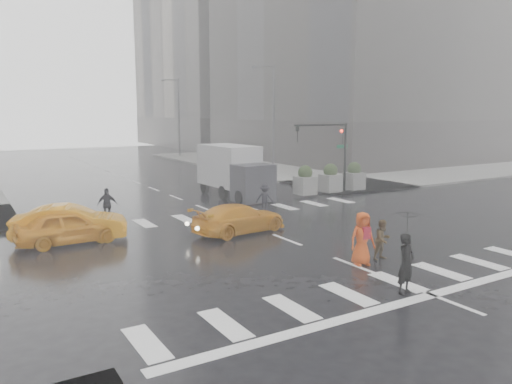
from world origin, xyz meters
TOP-DOWN VIEW (x-y plane):
  - ground at (0.00, 0.00)m, footprint 120.00×120.00m
  - sidewalk_ne at (19.50, 17.50)m, footprint 35.00×35.00m
  - building_ne_far at (29.00, 56.00)m, footprint 26.05×26.05m
  - road_markings at (0.00, 0.00)m, footprint 18.00×48.00m
  - traffic_signal_pole at (9.01, 8.01)m, footprint 4.45×0.42m
  - street_lamp_near at (10.87, 18.00)m, footprint 2.15×0.22m
  - street_lamp_far at (10.87, 38.00)m, footprint 2.15×0.22m
  - planter_west at (7.00, 8.20)m, footprint 1.10×1.10m
  - planter_mid at (9.00, 8.20)m, footprint 1.10×1.10m
  - planter_east at (11.00, 8.20)m, footprint 1.10×1.10m
  - pedestrian_black at (-0.55, -6.80)m, footprint 1.13×1.14m
  - pedestrian_brown at (1.35, -4.00)m, footprint 0.73×0.59m
  - pedestrian_orange at (0.27, -4.10)m, footprint 1.01×0.78m
  - pedestrian_far_a at (-5.34, 7.40)m, footprint 1.09×0.91m
  - pedestrian_far_b at (2.22, 5.24)m, footprint 1.06×1.07m
  - taxi_front at (-7.75, 3.98)m, footprint 4.09×1.73m
  - taxi_mid at (-7.61, 4.44)m, footprint 4.70×2.82m
  - taxi_rear at (-1.06, 2.09)m, footprint 4.06×2.33m
  - box_truck at (3.14, 10.16)m, footprint 2.23×5.94m

SIDE VIEW (x-z plane):
  - ground at x=0.00m, z-range 0.00..0.00m
  - road_markings at x=0.00m, z-range 0.00..0.01m
  - sidewalk_ne at x=19.50m, z-range 0.00..0.15m
  - taxi_rear at x=-1.06m, z-range 0.00..1.26m
  - taxi_front at x=-7.75m, z-range 0.00..1.38m
  - pedestrian_brown at x=1.35m, z-range 0.00..1.44m
  - taxi_mid at x=-7.61m, z-range 0.00..1.46m
  - pedestrian_far_b at x=2.22m, z-range 0.00..1.49m
  - pedestrian_far_a at x=-5.34m, z-range 0.00..1.60m
  - pedestrian_orange at x=0.27m, z-range 0.00..1.84m
  - planter_west at x=7.00m, z-range 0.08..1.88m
  - planter_mid at x=9.00m, z-range 0.08..1.88m
  - planter_east at x=11.00m, z-range 0.08..1.88m
  - pedestrian_black at x=-0.55m, z-range 0.37..2.80m
  - box_truck at x=3.14m, z-range 0.11..3.26m
  - traffic_signal_pole at x=9.01m, z-range 0.97..5.47m
  - street_lamp_near at x=10.87m, z-range 0.45..9.45m
  - street_lamp_far at x=10.87m, z-range 0.45..9.45m
  - building_ne_far at x=29.00m, z-range -1.73..34.27m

